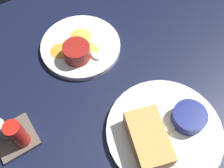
% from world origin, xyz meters
% --- Properties ---
extents(ground_plane, '(1.10, 1.10, 0.03)m').
position_xyz_m(ground_plane, '(0.00, 0.00, -0.01)').
color(ground_plane, black).
extents(plate_sandwich_main, '(0.27, 0.27, 0.02)m').
position_xyz_m(plate_sandwich_main, '(-0.07, -0.02, 0.01)').
color(plate_sandwich_main, white).
rests_on(plate_sandwich_main, ground_plane).
extents(sandwich_half_near, '(0.15, 0.11, 0.05)m').
position_xyz_m(sandwich_half_near, '(-0.07, 0.03, 0.04)').
color(sandwich_half_near, tan).
rests_on(sandwich_half_near, plate_sandwich_main).
extents(ramekin_dark_sauce, '(0.08, 0.08, 0.03)m').
position_xyz_m(ramekin_dark_sauce, '(-0.08, -0.09, 0.03)').
color(ramekin_dark_sauce, navy).
rests_on(ramekin_dark_sauce, plate_sandwich_main).
extents(spoon_by_dark_ramekin, '(0.03, 0.10, 0.01)m').
position_xyz_m(spoon_by_dark_ramekin, '(-0.07, -0.03, 0.02)').
color(spoon_by_dark_ramekin, silver).
rests_on(spoon_by_dark_ramekin, plate_sandwich_main).
extents(plate_chips_companion, '(0.22, 0.22, 0.02)m').
position_xyz_m(plate_chips_companion, '(0.26, 0.01, 0.01)').
color(plate_chips_companion, white).
rests_on(plate_chips_companion, ground_plane).
extents(ramekin_light_gravy, '(0.07, 0.07, 0.04)m').
position_xyz_m(ramekin_light_gravy, '(0.22, 0.04, 0.04)').
color(ramekin_light_gravy, maroon).
rests_on(ramekin_light_gravy, plate_chips_companion).
extents(spoon_by_gravy_ramekin, '(0.10, 0.03, 0.01)m').
position_xyz_m(spoon_by_gravy_ramekin, '(0.21, 0.00, 0.02)').
color(spoon_by_gravy_ramekin, silver).
rests_on(spoon_by_gravy_ramekin, plate_chips_companion).
extents(plantain_chip_scatter, '(0.13, 0.15, 0.01)m').
position_xyz_m(plantain_chip_scatter, '(0.25, 0.02, 0.02)').
color(plantain_chip_scatter, gold).
rests_on(plantain_chip_scatter, plate_chips_companion).
extents(condiment_caddy, '(0.09, 0.09, 0.10)m').
position_xyz_m(condiment_caddy, '(0.10, 0.27, 0.03)').
color(condiment_caddy, brown).
rests_on(condiment_caddy, ground_plane).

